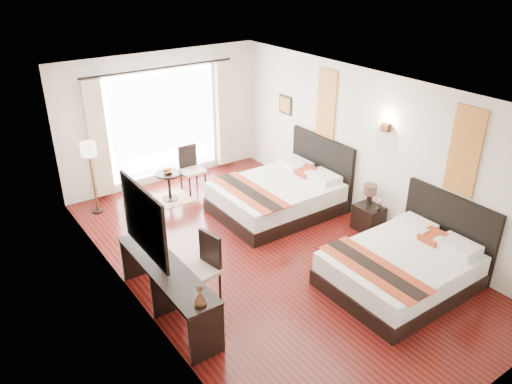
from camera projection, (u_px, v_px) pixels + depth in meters
floor at (267, 255)px, 8.37m from camera, size 4.50×7.50×0.01m
ceiling at (269, 91)px, 7.15m from camera, size 4.50×7.50×0.02m
wall_headboard at (369, 149)px, 8.92m from camera, size 0.01×7.50×2.80m
wall_desk at (131, 220)px, 6.60m from camera, size 0.01×7.50×2.80m
wall_window at (163, 119)px, 10.51m from camera, size 4.50×0.01×2.80m
wall_entry at (489, 306)px, 5.01m from camera, size 4.50×0.01×2.80m
window_glass at (163, 124)px, 10.54m from camera, size 2.40×0.02×2.20m
sheer_curtain at (165, 124)px, 10.50m from camera, size 2.30×0.02×2.10m
drape_left at (98, 139)px, 9.73m from camera, size 0.35×0.14×2.35m
drape_right at (224, 114)px, 11.23m from camera, size 0.35×0.14×2.35m
art_panel_near at (465, 151)px, 7.32m from camera, size 0.03×0.50×1.35m
art_panel_far at (326, 105)px, 9.51m from camera, size 0.03×0.50×1.35m
wall_sconce at (386, 127)px, 8.39m from camera, size 0.10×0.14×0.14m
mirror_frame at (144, 221)px, 6.26m from camera, size 0.04×1.25×0.95m
mirror_glass at (146, 220)px, 6.28m from camera, size 0.01×1.12×0.82m
bed_near at (404, 267)px, 7.51m from camera, size 2.19×1.70×1.23m
bed_far at (280, 195)px, 9.66m from camera, size 2.31×1.80×1.31m
nightstand at (368, 218)px, 9.03m from camera, size 0.40×0.49×0.47m
table_lamp at (370, 191)px, 8.86m from camera, size 0.24×0.24×0.37m
vase at (379, 206)px, 8.75m from camera, size 0.15×0.15×0.12m
console_desk at (168, 290)px, 6.90m from camera, size 0.50×2.20×0.76m
television at (157, 245)px, 6.84m from camera, size 0.33×0.71×0.42m
bronze_figurine at (200, 296)px, 5.98m from camera, size 0.17×0.17×0.24m
desk_chair at (202, 280)px, 7.22m from camera, size 0.55×0.55×1.02m
floor_lamp at (89, 154)px, 9.23m from camera, size 0.29×0.29×1.43m
side_table at (169, 186)px, 10.10m from camera, size 0.52×0.52×0.60m
fruit_bowl at (168, 172)px, 9.94m from camera, size 0.22×0.22×0.05m
window_chair at (193, 177)px, 10.53m from camera, size 0.45×0.45×0.95m
jute_rug at (162, 201)px, 10.15m from camera, size 1.13×0.80×0.01m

